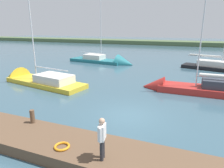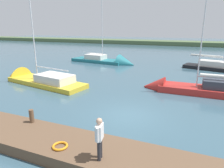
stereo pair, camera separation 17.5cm
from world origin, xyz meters
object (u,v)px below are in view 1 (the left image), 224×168
(mooring_post_far, at_px, (32,116))
(sailboat_behind_pier, at_px, (188,90))
(sailboat_outer_mooring, at_px, (109,62))
(life_ring_buoy, at_px, (62,146))
(sailboat_far_right, at_px, (33,81))
(person_on_dock, at_px, (102,136))

(mooring_post_far, relative_size, sailboat_behind_pier, 0.08)
(sailboat_outer_mooring, xyz_separation_m, sailboat_behind_pier, (-11.79, 10.63, 0.02))
(life_ring_buoy, xyz_separation_m, sailboat_far_right, (10.03, -9.26, -0.41))
(sailboat_behind_pier, bearing_deg, person_on_dock, 76.30)
(sailboat_outer_mooring, bearing_deg, life_ring_buoy, -65.21)
(life_ring_buoy, distance_m, sailboat_outer_mooring, 23.41)
(sailboat_behind_pier, distance_m, person_on_dock, 12.09)
(sailboat_outer_mooring, xyz_separation_m, person_on_dock, (-9.04, 22.34, 1.32))
(mooring_post_far, height_order, sailboat_outer_mooring, sailboat_outer_mooring)
(sailboat_far_right, xyz_separation_m, person_on_dock, (-11.90, 9.32, 1.33))
(sailboat_outer_mooring, height_order, person_on_dock, sailboat_outer_mooring)
(mooring_post_far, height_order, person_on_dock, person_on_dock)
(mooring_post_far, height_order, life_ring_buoy, mooring_post_far)
(sailboat_outer_mooring, relative_size, sailboat_behind_pier, 1.35)
(life_ring_buoy, height_order, sailboat_far_right, sailboat_far_right)
(sailboat_behind_pier, bearing_deg, mooring_post_far, 53.90)
(life_ring_buoy, bearing_deg, person_on_dock, 178.19)
(sailboat_behind_pier, xyz_separation_m, person_on_dock, (2.74, 11.70, 1.29))
(life_ring_buoy, height_order, sailboat_outer_mooring, sailboat_outer_mooring)
(life_ring_buoy, distance_m, sailboat_far_right, 13.66)
(mooring_post_far, bearing_deg, sailboat_behind_pier, -125.59)
(life_ring_buoy, bearing_deg, sailboat_outer_mooring, -72.15)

